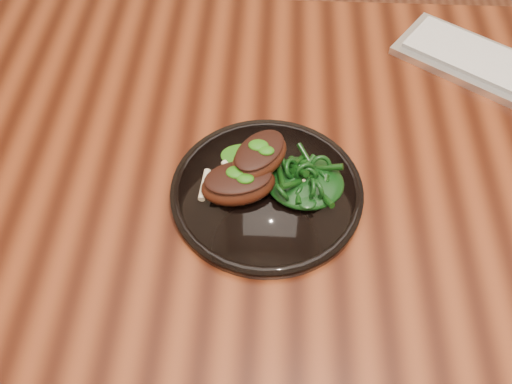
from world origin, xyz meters
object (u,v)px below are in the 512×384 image
plate (267,192)px  lamb_chop_front (238,183)px  desk (399,197)px  greens_heap (306,180)px

plate → lamb_chop_front: bearing=-166.3°
desk → lamb_chop_front: (-0.25, -0.08, 0.12)m
greens_heap → lamb_chop_front: bearing=-171.1°
greens_heap → plate: bearing=-174.8°
plate → lamb_chop_front: (-0.04, -0.01, 0.03)m
desk → plate: size_ratio=5.94×
desk → plate: 0.24m
plate → greens_heap: greens_heap is taller
desk → greens_heap: greens_heap is taller
lamb_chop_front → greens_heap: size_ratio=1.08×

